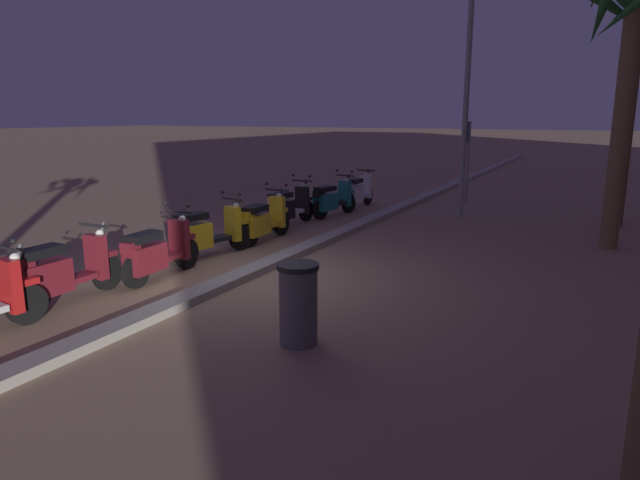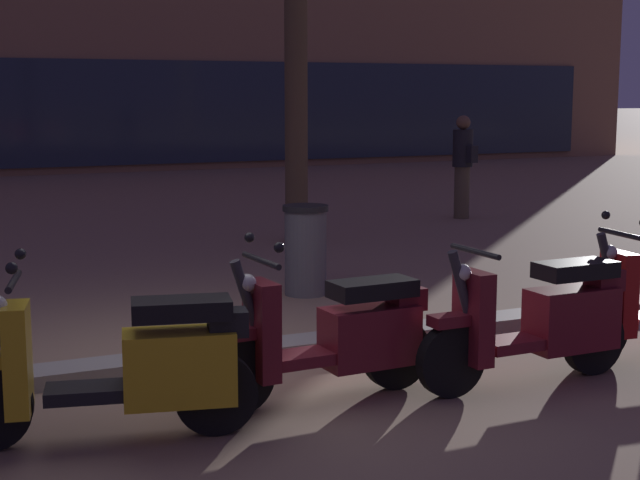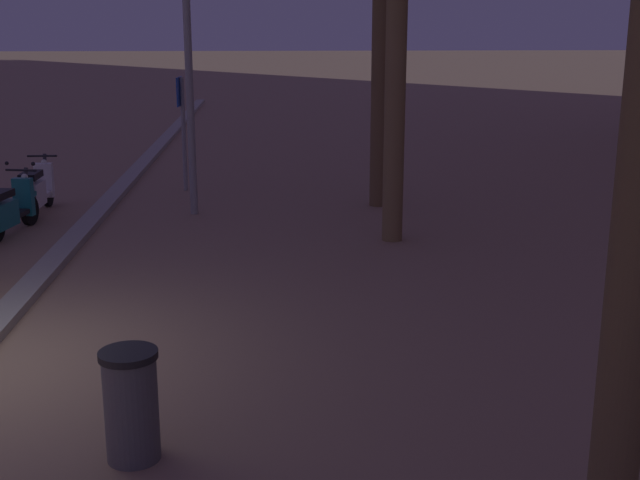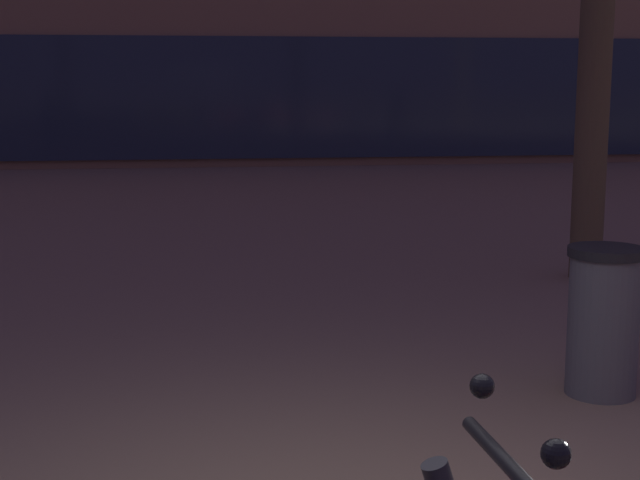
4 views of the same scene
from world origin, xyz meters
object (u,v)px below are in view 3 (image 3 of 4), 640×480
at_px(scooter_teal_lead_nearest, 8,210).
at_px(litter_bin, 131,404).
at_px(palm_tree_near_sign, 398,0).
at_px(scooter_white_far_back, 36,191).
at_px(crossing_sign, 182,120).

xyz_separation_m(scooter_teal_lead_nearest, litter_bin, (7.64, 3.29, 0.04)).
relative_size(scooter_teal_lead_nearest, palm_tree_near_sign, 0.34).
height_order(scooter_white_far_back, scooter_teal_lead_nearest, scooter_teal_lead_nearest).
bearing_deg(scooter_white_far_back, scooter_teal_lead_nearest, -1.50).
bearing_deg(crossing_sign, scooter_white_far_back, -49.08).
xyz_separation_m(crossing_sign, palm_tree_near_sign, (4.43, 3.87, 2.34)).
bearing_deg(palm_tree_near_sign, litter_bin, -24.23).
relative_size(scooter_white_far_back, scooter_teal_lead_nearest, 1.00).
height_order(scooter_white_far_back, crossing_sign, crossing_sign).
height_order(crossing_sign, litter_bin, crossing_sign).
bearing_deg(scooter_white_far_back, litter_bin, 19.41).
distance_m(scooter_white_far_back, litter_bin, 9.78).
xyz_separation_m(scooter_white_far_back, scooter_teal_lead_nearest, (1.58, -0.04, -0.01)).
xyz_separation_m(scooter_white_far_back, crossing_sign, (-2.19, 2.52, 1.05)).
bearing_deg(palm_tree_near_sign, crossing_sign, -138.82).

